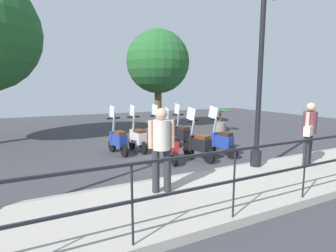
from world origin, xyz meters
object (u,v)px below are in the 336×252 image
Objects in this scene: pedestrian_with_bag at (309,129)px; scooter_near_0 at (221,141)px; scooter_far_1 at (160,135)px; scooter_far_3 at (118,139)px; lamp_post_near at (260,84)px; scooter_near_2 at (170,145)px; pedestrian_distant at (161,144)px; potted_palm at (220,122)px; scooter_near_1 at (199,144)px; scooter_far_0 at (182,134)px; scooter_far_2 at (137,137)px; tree_distant at (158,62)px.

pedestrian_with_bag reaches higher than scooter_near_0.
scooter_far_1 is 1.50m from scooter_far_3.
lamp_post_near reaches higher than scooter_near_2.
scooter_near_2 is 1.00× the size of scooter_far_1.
scooter_far_3 is at bearing -166.33° from pedestrian_distant.
scooter_near_0 is 2.13m from scooter_far_1.
potted_palm is at bearing -80.89° from scooter_far_3.
scooter_near_0 and scooter_far_3 have the same top height.
scooter_far_1 is (-2.07, 4.16, 0.04)m from potted_palm.
scooter_near_0 is 0.87m from scooter_near_1.
pedestrian_with_bag is at bearing -158.16° from scooter_far_0.
scooter_near_1 is at bearing 149.50° from pedestrian_distant.
pedestrian_with_bag is 5.00m from scooter_far_2.
scooter_far_3 is (-0.05, 1.50, 0.00)m from scooter_far_1.
pedestrian_distant reaches higher than scooter_near_0.
scooter_far_2 is (-2.06, 4.98, 0.04)m from potted_palm.
scooter_near_0 is at bearing -84.48° from scooter_near_2.
pedestrian_distant is at bearing 110.18° from scooter_near_0.
tree_distant is 5.56m from scooter_far_1.
pedestrian_with_bag is 0.32× the size of tree_distant.
scooter_near_0 is 1.00× the size of scooter_far_3.
scooter_near_2 is at bearing 157.20° from scooter_far_1.
pedestrian_with_bag is 1.03× the size of scooter_far_1.
tree_distant reaches higher than pedestrian_with_bag.
scooter_far_0 is 0.82m from scooter_far_1.
scooter_near_2 is at bearing 30.33° from pedestrian_with_bag.
pedestrian_with_bag is at bearing -168.47° from scooter_near_0.
tree_distant reaches higher than lamp_post_near.
scooter_near_2 is (0.13, 1.70, 0.00)m from scooter_near_0.
pedestrian_with_bag is 1.03× the size of scooter_near_2.
pedestrian_with_bag is 6.23m from potted_palm.
scooter_near_0 is 1.00× the size of scooter_near_1.
scooter_near_1 is (-0.08, 0.87, 0.00)m from scooter_near_0.
scooter_near_0 is at bearing -6.02° from lamp_post_near.
scooter_far_3 is (-0.07, 0.68, 0.00)m from scooter_far_2.
scooter_near_0 is 1.00× the size of scooter_far_2.
pedestrian_with_bag is at bearing -148.10° from scooter_far_2.
lamp_post_near reaches higher than scooter_far_2.
scooter_near_0 and scooter_far_2 have the same top height.
scooter_far_0 is (1.72, -0.40, 0.00)m from scooter_near_1.
scooter_near_2 and scooter_far_3 have the same top height.
pedestrian_with_bag is at bearing -119.88° from scooter_near_2.
pedestrian_distant is (-0.42, 2.82, -1.12)m from lamp_post_near.
tree_distant is at bearing -31.60° from scooter_far_1.
scooter_far_3 is at bearing 90.26° from scooter_far_0.
tree_distant is at bearing -16.96° from pedestrian_with_bag.
scooter_far_2 is at bearing 24.41° from scooter_near_2.
scooter_near_2 is 1.94m from scooter_far_0.
pedestrian_distant reaches higher than scooter_near_1.
pedestrian_with_bag reaches higher than scooter_far_0.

